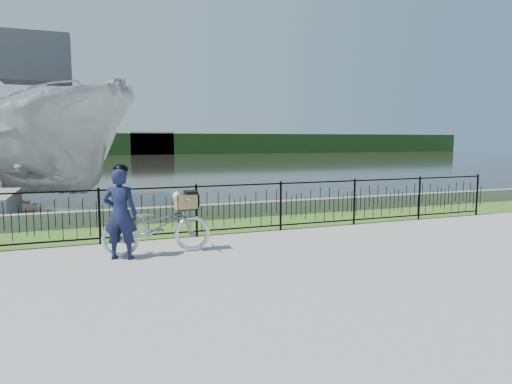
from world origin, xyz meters
name	(u,v)px	position (x,y,z in m)	size (l,w,h in m)	color
ground	(267,249)	(0.00, 0.00, 0.00)	(120.00, 120.00, 0.00)	gray
grass_strip	(227,225)	(0.00, 2.60, 0.00)	(60.00, 2.00, 0.01)	#3E6620
water	(123,164)	(0.00, 33.00, 0.00)	(120.00, 120.00, 0.00)	black
quay_wall	(216,212)	(0.00, 3.60, 0.20)	(60.00, 0.30, 0.40)	slate
fence	(240,208)	(0.00, 1.60, 0.58)	(14.00, 0.06, 1.15)	black
far_treeline	(106,144)	(0.00, 60.00, 1.50)	(120.00, 6.00, 3.00)	#214319
far_building_right	(151,143)	(6.00, 58.50, 1.60)	(6.00, 3.00, 3.20)	#A59484
bicycle_rig	(158,225)	(-2.02, 0.40, 0.53)	(1.99, 0.69, 1.17)	silver
cyclist	(120,212)	(-2.69, 0.24, 0.84)	(0.69, 0.57, 1.69)	#141839
boat_near	(41,142)	(-4.60, 9.54, 2.03)	(7.99, 10.52, 5.64)	#AEAFAF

